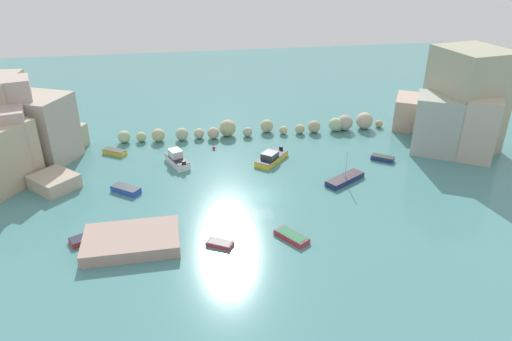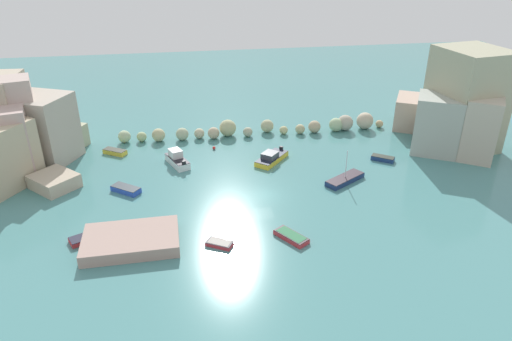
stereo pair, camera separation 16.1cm
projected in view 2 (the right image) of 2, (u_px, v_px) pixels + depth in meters
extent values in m
plane|color=teal|center=(263.00, 195.00, 55.46)|extent=(160.00, 160.00, 0.00)
cube|color=#B4A898|center=(44.00, 129.00, 62.37)|extent=(8.89, 8.82, 9.04)
cube|color=#BBAA92|center=(54.00, 181.00, 56.87)|extent=(6.65, 6.66, 1.70)
cube|color=#A7AB89|center=(61.00, 137.00, 67.58)|extent=(7.67, 6.81, 3.23)
cube|color=#BBA69C|center=(5.00, 125.00, 59.99)|extent=(8.75, 6.17, 11.73)
cube|color=#B7A597|center=(463.00, 104.00, 68.22)|extent=(8.76, 8.15, 11.24)
cube|color=#A7A487|center=(466.00, 99.00, 65.68)|extent=(9.23, 10.05, 14.07)
cube|color=#BAB09E|center=(457.00, 103.00, 78.12)|extent=(9.69, 9.88, 5.35)
cube|color=tan|center=(410.00, 112.00, 74.70)|extent=(7.12, 8.04, 4.84)
cube|color=#A5AB9F|center=(437.00, 124.00, 65.27)|extent=(8.15, 8.10, 8.05)
cube|color=#B3AD99|center=(471.00, 101.00, 66.68)|extent=(4.29, 8.75, 13.04)
cube|color=#BCAF9C|center=(481.00, 125.00, 64.20)|extent=(8.19, 9.12, 8.54)
sphere|color=#ABC095|center=(124.00, 137.00, 69.40)|extent=(1.84, 1.84, 1.84)
sphere|color=#A8BE85|center=(142.00, 137.00, 69.84)|extent=(1.47, 1.47, 1.47)
sphere|color=#B7B584|center=(159.00, 135.00, 69.81)|extent=(1.96, 1.96, 1.96)
sphere|color=#A6B38F|center=(182.00, 134.00, 70.23)|extent=(1.89, 1.89, 1.89)
sphere|color=#BCB894|center=(199.00, 133.00, 70.87)|extent=(1.56, 1.56, 1.56)
sphere|color=#B9AC8B|center=(214.00, 133.00, 70.73)|extent=(1.78, 1.78, 1.78)
sphere|color=#ADB182|center=(228.00, 128.00, 71.59)|extent=(2.55, 2.55, 2.55)
sphere|color=#A8AD90|center=(248.00, 132.00, 71.57)|extent=(1.47, 1.47, 1.47)
sphere|color=#ADAF85|center=(267.00, 126.00, 73.05)|extent=(2.02, 2.02, 2.02)
sphere|color=#BABA83|center=(284.00, 130.00, 72.43)|extent=(1.30, 1.30, 1.30)
sphere|color=#B6B384|center=(300.00, 129.00, 72.61)|extent=(1.49, 1.49, 1.49)
sphere|color=tan|center=(314.00, 127.00, 72.91)|extent=(1.92, 1.92, 1.92)
sphere|color=#A6BF93|center=(336.00, 125.00, 73.39)|extent=(2.13, 2.13, 2.13)
sphere|color=#AEA894|center=(345.00, 123.00, 73.72)|extent=(2.46, 2.46, 2.46)
sphere|color=#C2B297|center=(365.00, 121.00, 74.26)|extent=(2.63, 2.63, 2.63)
sphere|color=tan|center=(379.00, 124.00, 75.03)|extent=(1.21, 1.21, 1.21)
cube|color=tan|center=(131.00, 240.00, 46.21)|extent=(9.38, 6.04, 1.24)
sphere|color=red|center=(214.00, 148.00, 67.42)|extent=(0.45, 0.45, 0.45)
cube|color=yellow|center=(272.00, 159.00, 63.82)|extent=(5.33, 5.67, 0.68)
cube|color=#1B2031|center=(272.00, 156.00, 63.66)|extent=(5.23, 5.55, 0.06)
cube|color=#3F444C|center=(270.00, 155.00, 63.10)|extent=(2.66, 2.69, 0.79)
cube|color=black|center=(281.00, 148.00, 65.60)|extent=(0.57, 0.56, 0.50)
cube|color=#2C52B4|center=(158.00, 250.00, 45.43)|extent=(2.99, 1.86, 0.52)
cube|color=#2B252B|center=(157.00, 247.00, 45.30)|extent=(2.93, 1.82, 0.06)
cube|color=#2D7047|center=(157.00, 247.00, 45.30)|extent=(2.54, 1.58, 0.08)
cube|color=navy|center=(345.00, 179.00, 58.47)|extent=(5.72, 4.46, 0.61)
cube|color=#2F242C|center=(345.00, 177.00, 58.32)|extent=(5.60, 4.37, 0.06)
cylinder|color=silver|center=(346.00, 164.00, 57.53)|extent=(0.10, 0.10, 3.59)
cube|color=#BC3138|center=(291.00, 237.00, 47.41)|extent=(3.30, 3.90, 0.47)
cube|color=#2D2227|center=(291.00, 235.00, 47.29)|extent=(3.23, 3.82, 0.06)
cube|color=#2D7047|center=(291.00, 235.00, 47.28)|extent=(2.80, 3.32, 0.08)
cube|color=white|center=(177.00, 161.00, 62.76)|extent=(3.37, 5.03, 0.94)
cube|color=#24212A|center=(177.00, 158.00, 62.53)|extent=(3.31, 4.93, 0.06)
cube|color=silver|center=(175.00, 153.00, 62.66)|extent=(2.02, 2.23, 1.08)
cube|color=black|center=(184.00, 163.00, 60.75)|extent=(0.54, 0.50, 0.50)
cube|color=#C4303B|center=(220.00, 244.00, 46.43)|extent=(2.90, 2.43, 0.36)
cube|color=#2C2A2F|center=(220.00, 242.00, 46.34)|extent=(2.85, 2.38, 0.06)
cube|color=#ADA89E|center=(220.00, 242.00, 46.33)|extent=(2.47, 2.06, 0.08)
cube|color=navy|center=(383.00, 159.00, 64.02)|extent=(3.14, 2.73, 0.58)
cube|color=#292F27|center=(383.00, 156.00, 63.88)|extent=(3.08, 2.68, 0.06)
cube|color=red|center=(88.00, 238.00, 47.26)|extent=(3.82, 2.88, 0.47)
cube|color=#1E1E30|center=(87.00, 235.00, 47.15)|extent=(3.74, 2.82, 0.06)
cube|color=blue|center=(126.00, 189.00, 56.12)|extent=(3.75, 3.34, 0.63)
cube|color=#263036|center=(126.00, 187.00, 55.97)|extent=(3.67, 3.27, 0.06)
cube|color=yellow|center=(115.00, 152.00, 65.95)|extent=(3.48, 2.83, 0.62)
cube|color=#292B21|center=(115.00, 150.00, 65.80)|extent=(3.41, 2.78, 0.06)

